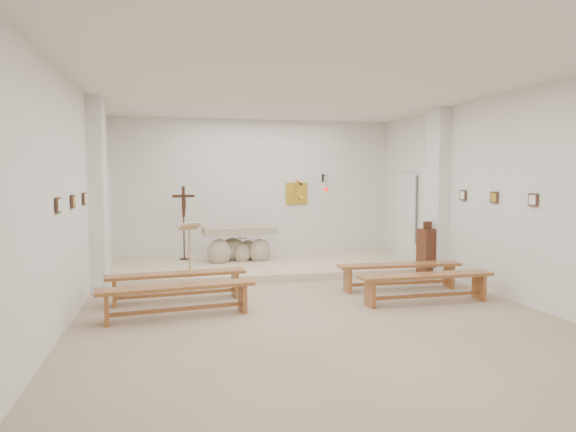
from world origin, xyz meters
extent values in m
cube|color=tan|center=(0.00, 0.00, 0.00)|extent=(7.00, 10.00, 0.00)
cube|color=white|center=(-3.49, 0.00, 1.75)|extent=(0.02, 10.00, 3.50)
cube|color=white|center=(3.49, 0.00, 1.75)|extent=(0.02, 10.00, 3.50)
cube|color=white|center=(0.00, 4.99, 1.75)|extent=(7.00, 0.02, 3.50)
cube|color=silver|center=(0.00, 0.00, 3.49)|extent=(7.00, 10.00, 0.02)
cube|color=beige|center=(0.00, 3.50, 0.07)|extent=(6.98, 3.00, 0.15)
cube|color=white|center=(-3.37, 2.00, 1.75)|extent=(0.26, 0.55, 3.50)
cube|color=white|center=(3.37, 2.00, 1.75)|extent=(0.26, 0.55, 3.50)
cube|color=gold|center=(1.05, 4.96, 1.65)|extent=(0.55, 0.04, 0.55)
cube|color=black|center=(1.75, 4.97, 2.05)|extent=(0.04, 0.02, 0.20)
cylinder|color=black|center=(1.75, 4.82, 2.12)|extent=(0.02, 0.30, 0.02)
cylinder|color=black|center=(1.75, 4.67, 1.95)|extent=(0.01, 0.01, 0.34)
sphere|color=red|center=(1.75, 4.67, 1.76)|extent=(0.11, 0.11, 0.11)
cube|color=#452B1E|center=(-3.47, -0.80, 1.72)|extent=(0.03, 0.20, 0.20)
cube|color=#452B1E|center=(-3.47, 0.20, 1.72)|extent=(0.03, 0.20, 0.20)
cube|color=#452B1E|center=(-3.47, 1.20, 1.72)|extent=(0.03, 0.20, 0.20)
cube|color=#452B1E|center=(3.47, -0.80, 1.72)|extent=(0.03, 0.20, 0.20)
cube|color=#452B1E|center=(3.47, 0.20, 1.72)|extent=(0.03, 0.20, 0.20)
cube|color=#452B1E|center=(3.47, 1.20, 1.72)|extent=(0.03, 0.20, 0.20)
cube|color=silver|center=(-3.43, 2.70, 0.27)|extent=(0.10, 0.85, 0.52)
cube|color=silver|center=(3.43, 2.70, 0.27)|extent=(0.10, 0.85, 0.52)
ellipsoid|color=#C6B497|center=(-1.05, 3.70, 0.38)|extent=(0.54, 0.46, 0.61)
ellipsoid|color=#C6B497|center=(-0.11, 3.79, 0.36)|extent=(0.50, 0.43, 0.57)
ellipsoid|color=#C6B497|center=(-0.71, 4.02, 0.39)|extent=(0.57, 0.49, 0.54)
ellipsoid|color=#C6B497|center=(-0.35, 4.02, 0.35)|extent=(0.47, 0.40, 0.50)
ellipsoid|color=#C6B497|center=(-0.52, 3.83, 0.32)|extent=(0.39, 0.34, 0.47)
cube|color=#C6B497|center=(-0.57, 3.87, 0.85)|extent=(1.70, 0.77, 0.16)
cube|color=tan|center=(-1.75, 2.30, 0.17)|extent=(0.40, 0.40, 0.04)
cylinder|color=tan|center=(-1.75, 2.30, 0.60)|extent=(0.05, 0.05, 0.91)
cube|color=tan|center=(-1.74, 2.28, 1.11)|extent=(0.45, 0.38, 0.15)
cube|color=white|center=(-1.73, 2.25, 1.15)|extent=(0.38, 0.31, 0.12)
cylinder|color=#3B1F12|center=(-1.81, 4.30, 0.16)|extent=(0.23, 0.23, 0.03)
cylinder|color=#3B1F12|center=(-1.81, 4.30, 0.67)|extent=(0.03, 0.03, 1.03)
cube|color=#3B1F12|center=(-1.81, 4.30, 1.51)|extent=(0.07, 0.06, 0.70)
cube|color=#3B1F12|center=(-1.81, 4.30, 1.63)|extent=(0.51, 0.15, 0.07)
cube|color=#3B1F12|center=(-1.80, 4.27, 1.48)|extent=(0.10, 0.06, 0.30)
imported|color=#305923|center=(-0.58, 4.20, 0.41)|extent=(0.57, 0.53, 0.52)
cube|color=#502A17|center=(3.10, 1.90, 0.50)|extent=(0.38, 0.38, 1.00)
cube|color=#502A17|center=(3.10, 1.90, 1.08)|extent=(0.21, 0.09, 0.16)
cube|color=#995B2C|center=(-2.00, 0.86, 0.46)|extent=(2.32, 0.60, 0.05)
cube|color=#995B2C|center=(-2.99, 0.76, 0.22)|extent=(0.10, 0.34, 0.44)
cube|color=#995B2C|center=(-1.02, 0.96, 0.22)|extent=(0.10, 0.34, 0.44)
cube|color=#995B2C|center=(-2.00, 0.86, 0.13)|extent=(1.93, 0.26, 0.05)
cube|color=#995B2C|center=(2.00, 0.86, 0.46)|extent=(2.31, 0.44, 0.05)
cube|color=#995B2C|center=(1.01, 0.89, 0.22)|extent=(0.07, 0.34, 0.44)
cube|color=#995B2C|center=(3.00, 0.83, 0.22)|extent=(0.07, 0.34, 0.44)
cube|color=#995B2C|center=(2.00, 0.86, 0.13)|extent=(1.93, 0.12, 0.05)
cube|color=#995B2C|center=(-2.00, -0.17, 0.46)|extent=(2.33, 0.67, 0.05)
cube|color=#995B2C|center=(-2.99, -0.30, 0.22)|extent=(0.11, 0.34, 0.44)
cube|color=#995B2C|center=(-1.02, -0.03, 0.22)|extent=(0.11, 0.34, 0.44)
cube|color=#995B2C|center=(-2.00, -0.17, 0.13)|extent=(1.92, 0.32, 0.05)
cube|color=#995B2C|center=(2.00, -0.17, 0.46)|extent=(2.31, 0.41, 0.05)
cube|color=#995B2C|center=(1.01, -0.19, 0.22)|extent=(0.07, 0.34, 0.44)
cube|color=#995B2C|center=(3.00, -0.14, 0.22)|extent=(0.07, 0.34, 0.44)
cube|color=#995B2C|center=(2.00, -0.17, 0.13)|extent=(1.93, 0.10, 0.05)
camera|label=1|loc=(-2.04, -7.79, 2.08)|focal=32.00mm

